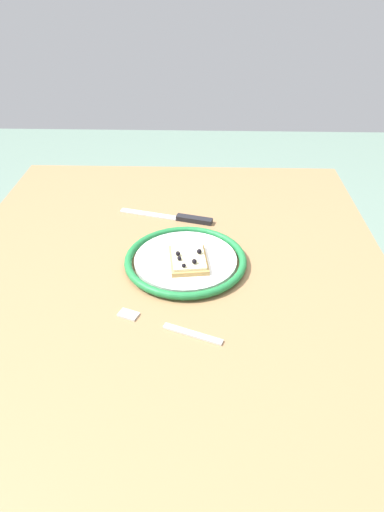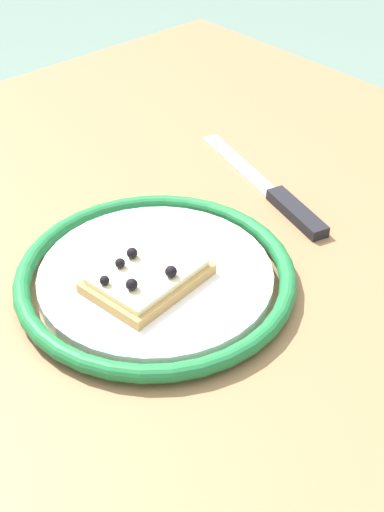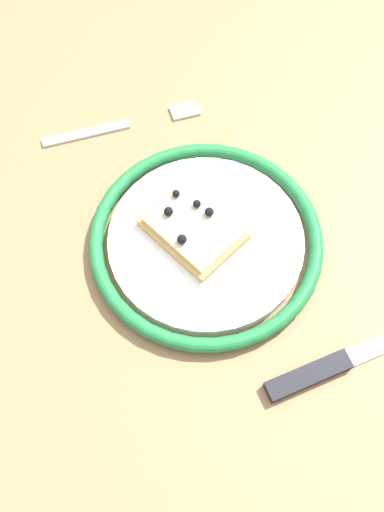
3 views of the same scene
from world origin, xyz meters
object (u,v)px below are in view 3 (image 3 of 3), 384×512
at_px(plate, 206,240).
at_px(knife, 337,364).
at_px(fork, 124,125).
at_px(pizza_slice_near, 193,228).
at_px(dining_table, 198,225).

distance_m(plate, knife, 0.19).
bearing_deg(fork, pizza_slice_near, -9.49).
xyz_separation_m(pizza_slice_near, knife, (0.20, 0.02, -0.02)).
relative_size(dining_table, knife, 4.81).
bearing_deg(dining_table, plate, -31.07).
xyz_separation_m(dining_table, plate, (0.06, -0.03, 0.08)).
relative_size(dining_table, plate, 4.39).
bearing_deg(pizza_slice_near, dining_table, 135.20).
bearing_deg(plate, pizza_slice_near, -156.19).
relative_size(dining_table, pizza_slice_near, 10.27).
xyz_separation_m(dining_table, pizza_slice_near, (0.04, -0.04, 0.09)).
height_order(knife, fork, knife).
relative_size(pizza_slice_near, knife, 0.47).
relative_size(knife, fork, 1.22).
height_order(plate, pizza_slice_near, pizza_slice_near).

